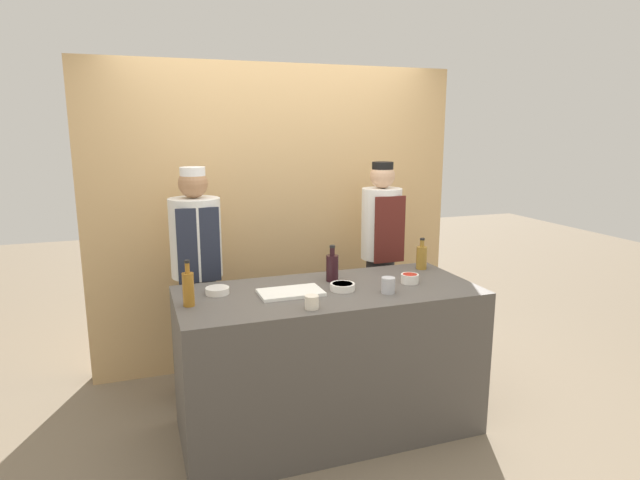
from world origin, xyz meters
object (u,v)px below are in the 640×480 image
cup_cream (312,302)px  bottle_wine (332,267)px  sauce_bowl_orange (343,286)px  bottle_vinegar (422,257)px  chef_left (198,275)px  cutting_board (291,292)px  cup_steel (388,285)px  bottle_amber (188,288)px  chef_right (381,258)px  sauce_bowl_red (410,278)px  sauce_bowl_white (217,290)px

cup_cream → bottle_wine: bearing=57.8°
sauce_bowl_orange → bottle_vinegar: bottle_vinegar is taller
bottle_wine → chef_left: 0.99m
bottle_vinegar → bottle_wine: bearing=-173.8°
cutting_board → cup_steel: cup_steel is taller
bottle_vinegar → bottle_amber: size_ratio=0.84×
chef_left → bottle_wine: bearing=-35.4°
bottle_vinegar → chef_left: 1.58m
sauce_bowl_orange → chef_right: (0.63, 0.78, -0.05)m
sauce_bowl_red → bottle_amber: size_ratio=0.43×
sauce_bowl_white → bottle_wine: size_ratio=0.60×
sauce_bowl_white → cup_steel: bearing=-18.3°
sauce_bowl_red → chef_right: (0.17, 0.78, -0.06)m
sauce_bowl_orange → sauce_bowl_white: bearing=166.5°
sauce_bowl_red → chef_left: 1.47m
bottle_vinegar → cup_steel: bearing=-137.8°
chef_left → cup_cream: bearing=-64.4°
bottle_amber → chef_left: (0.13, 0.77, -0.14)m
sauce_bowl_orange → sauce_bowl_red: size_ratio=1.35×
chef_left → chef_right: chef_right is taller
sauce_bowl_orange → bottle_vinegar: (0.71, 0.29, 0.06)m
sauce_bowl_orange → cutting_board: 0.32m
sauce_bowl_orange → bottle_wine: size_ratio=0.65×
sauce_bowl_red → chef_left: bearing=148.1°
bottle_vinegar → cup_cream: bottle_vinegar is taller
bottle_wine → bottle_vinegar: bearing=6.2°
sauce_bowl_white → cutting_board: size_ratio=0.37×
sauce_bowl_white → cup_cream: cup_cream is taller
bottle_wine → chef_left: bearing=144.6°
chef_left → sauce_bowl_white: bearing=-85.4°
cup_cream → chef_right: bearing=48.5°
sauce_bowl_red → cup_steel: (-0.23, -0.14, 0.02)m
cup_steel → sauce_bowl_white: bearing=161.7°
sauce_bowl_white → bottle_amber: size_ratio=0.54×
cutting_board → chef_right: chef_right is taller
sauce_bowl_white → sauce_bowl_red: sauce_bowl_red is taller
chef_left → cup_steel: bearing=-42.1°
cutting_board → chef_right: 1.22m
cup_steel → chef_left: size_ratio=0.06×
cup_cream → cup_steel: 0.54m
bottle_amber → sauce_bowl_orange: bearing=-0.6°
chef_left → chef_right: 1.42m
cup_steel → cutting_board: bearing=162.7°
bottle_vinegar → bottle_wine: bottle_wine is taller
cup_steel → sauce_bowl_orange: bearing=148.7°
cutting_board → cup_steel: bearing=-17.3°
cutting_board → bottle_amber: (-0.60, -0.02, 0.09)m
cup_steel → bottle_amber: bearing=172.4°
sauce_bowl_white → bottle_vinegar: bearing=4.4°
bottle_vinegar → cup_steel: bottle_vinegar is taller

